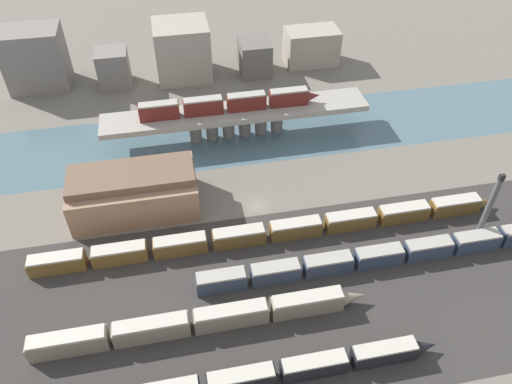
{
  "coord_description": "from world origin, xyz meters",
  "views": [
    {
      "loc": [
        -14.99,
        -75.24,
        73.62
      ],
      "look_at": [
        0.0,
        1.04,
        2.97
      ],
      "focal_mm": 35.0,
      "sensor_mm": 36.0,
      "label": 1
    }
  ],
  "objects": [
    {
      "name": "train_yard_mid",
      "position": [
        -15.09,
        -27.47,
        1.97
      ],
      "size": [
        56.58,
        2.84,
        4.02
      ],
      "color": "gray",
      "rests_on": "ground"
    },
    {
      "name": "city_block_left",
      "position": [
        -29.85,
        57.49,
        5.16
      ],
      "size": [
        8.68,
        8.6,
        10.32
      ],
      "primitive_type": "cube",
      "color": "slate",
      "rests_on": "ground"
    },
    {
      "name": "bridge",
      "position": [
        0.0,
        26.08,
        5.7
      ],
      "size": [
        64.68,
        9.09,
        7.42
      ],
      "color": "gray",
      "rests_on": "ground"
    },
    {
      "name": "ground_plane",
      "position": [
        0.0,
        0.0,
        0.0
      ],
      "size": [
        400.0,
        400.0,
        0.0
      ],
      "primitive_type": "plane",
      "color": "#666056"
    },
    {
      "name": "warehouse_building",
      "position": [
        -25.02,
        4.58,
        4.53
      ],
      "size": [
        25.72,
        13.87,
        9.54
      ],
      "color": "#937056",
      "rests_on": "ground"
    },
    {
      "name": "train_yard_far",
      "position": [
        25.58,
        -19.73,
        1.77
      ],
      "size": [
        81.85,
        3.02,
        3.59
      ],
      "color": "#2D384C",
      "rests_on": "ground"
    },
    {
      "name": "river_water",
      "position": [
        0.0,
        26.08,
        0.0
      ],
      "size": [
        320.0,
        24.51,
        0.01
      ],
      "primitive_type": "cube",
      "color": "#47606B",
      "rests_on": "ground"
    },
    {
      "name": "city_block_right",
      "position": [
        10.51,
        56.85,
        4.85
      ],
      "size": [
        8.75,
        10.3,
        9.71
      ],
      "primitive_type": "cube",
      "color": "#605B56",
      "rests_on": "ground"
    },
    {
      "name": "train_yard_outer",
      "position": [
        1.54,
        -9.74,
        1.75
      ],
      "size": [
        93.79,
        2.97,
        3.57
      ],
      "color": "brown",
      "rests_on": "ground"
    },
    {
      "name": "city_block_far_right",
      "position": [
        28.46,
        59.41,
        5.2
      ],
      "size": [
        15.56,
        9.51,
        10.4
      ],
      "primitive_type": "cube",
      "color": "gray",
      "rests_on": "ground"
    },
    {
      "name": "train_on_bridge",
      "position": [
        -1.63,
        26.08,
        9.43
      ],
      "size": [
        43.75,
        2.65,
        4.1
      ],
      "color": "#5B1E19",
      "rests_on": "bridge"
    },
    {
      "name": "signal_tower",
      "position": [
        40.88,
        -17.68,
        8.07
      ],
      "size": [
        1.09,
        1.09,
        16.6
      ],
      "color": "#4C4C51",
      "rests_on": "ground"
    },
    {
      "name": "city_block_center",
      "position": [
        -10.09,
        58.81,
        7.88
      ],
      "size": [
        15.23,
        13.88,
        15.77
      ],
      "primitive_type": "cube",
      "color": "gray",
      "rests_on": "ground"
    },
    {
      "name": "city_block_far_left",
      "position": [
        -50.48,
        60.98,
        8.34
      ],
      "size": [
        16.22,
        11.47,
        16.68
      ],
      "primitive_type": "cube",
      "color": "slate",
      "rests_on": "ground"
    },
    {
      "name": "railbed_yard",
      "position": [
        0.0,
        -24.0,
        0.0
      ],
      "size": [
        280.0,
        42.0,
        0.01
      ],
      "primitive_type": "cube",
      "color": "#33302D",
      "rests_on": "ground"
    }
  ]
}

